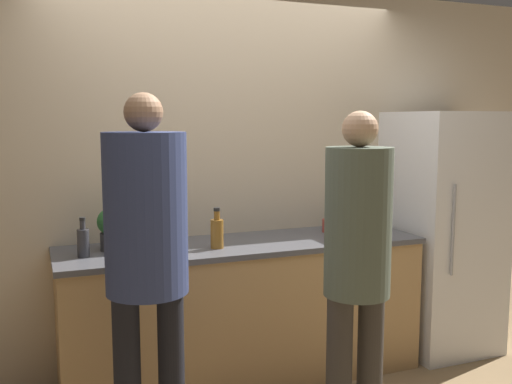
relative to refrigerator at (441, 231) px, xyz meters
name	(u,v)px	position (x,y,z in m)	size (l,w,h in m)	color
wall_back	(226,177)	(-1.55, 0.37, 0.43)	(5.20, 0.06, 2.60)	#C6B293
counter	(243,310)	(-1.55, 0.04, -0.42)	(2.34, 0.69, 0.91)	tan
refrigerator	(441,231)	(0.00, 0.00, 0.00)	(0.68, 0.72, 1.75)	white
person_left	(147,243)	(-2.30, -0.70, 0.24)	(0.39, 0.39, 1.81)	black
person_center	(357,258)	(-1.33, -0.99, 0.14)	(0.33, 0.33, 1.73)	#38332D
fruit_bowl	(154,246)	(-2.16, -0.13, 0.09)	(0.30, 0.30, 0.14)	beige
utensil_crock	(169,233)	(-2.00, 0.16, 0.10)	(0.12, 0.12, 0.25)	silver
bottle_dark	(83,242)	(-2.54, -0.02, 0.13)	(0.07, 0.07, 0.23)	#333338
bottle_green	(342,220)	(-0.70, 0.24, 0.09)	(0.07, 0.07, 0.14)	#236033
bottle_amber	(217,232)	(-1.76, -0.08, 0.13)	(0.08, 0.08, 0.25)	brown
cup_red	(328,226)	(-0.88, 0.12, 0.08)	(0.08, 0.08, 0.09)	#A33D33
potted_plant	(111,228)	(-2.37, 0.10, 0.17)	(0.16, 0.16, 0.26)	#3D3D42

